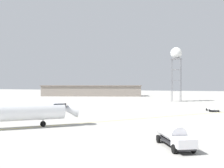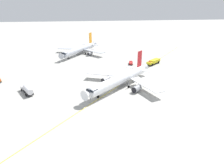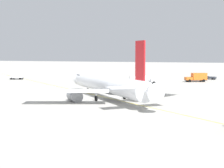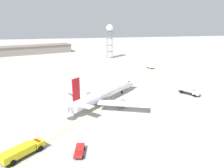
# 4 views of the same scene
# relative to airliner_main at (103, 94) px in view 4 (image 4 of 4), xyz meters

# --- Properties ---
(ground_plane) EXTENTS (600.00, 600.00, 0.00)m
(ground_plane) POSITION_rel_airliner_main_xyz_m (-5.41, -0.06, -3.08)
(ground_plane) COLOR #ADAAA3
(airliner_main) EXTENTS (30.91, 30.09, 12.26)m
(airliner_main) POSITION_rel_airliner_main_xyz_m (0.00, 0.00, 0.00)
(airliner_main) COLOR white
(airliner_main) RESTS_ON ground_plane
(pushback_tug_truck) EXTENTS (3.84, 5.42, 1.30)m
(pushback_tug_truck) POSITION_rel_airliner_main_xyz_m (-39.74, -52.51, -2.28)
(pushback_tug_truck) COLOR #232326
(pushback_tug_truck) RESTS_ON ground_plane
(fuel_tanker_truck) EXTENTS (6.34, 8.82, 2.87)m
(fuel_tanker_truck) POSITION_rel_airliner_main_xyz_m (-35.45, -1.61, -1.51)
(fuel_tanker_truck) COLOR #232326
(fuel_tanker_truck) RESTS_ON ground_plane
(fire_tender_truck) EXTENTS (9.34, 8.60, 2.50)m
(fire_tender_truck) POSITION_rel_airliner_main_xyz_m (23.46, 29.29, -1.55)
(fire_tender_truck) COLOR #232326
(fire_tender_truck) RESTS_ON ground_plane
(ops_pickup_truck) EXTENTS (2.94, 5.38, 1.41)m
(ops_pickup_truck) POSITION_rel_airliner_main_xyz_m (11.12, 30.83, -2.28)
(ops_pickup_truck) COLOR #232326
(ops_pickup_truck) RESTS_ON ground_plane
(radar_tower) EXTENTS (5.36, 5.36, 25.81)m
(radar_tower) POSITION_rel_airliner_main_xyz_m (-23.07, -95.99, 18.92)
(radar_tower) COLOR slate
(radar_tower) RESTS_ON ground_plane
(terminal_shed) EXTENTS (70.65, 37.79, 7.39)m
(terminal_shed) POSITION_rel_airliner_main_xyz_m (39.76, -134.46, 0.63)
(terminal_shed) COLOR gray
(terminal_shed) RESTS_ON ground_plane
(taxiway_centreline) EXTENTS (122.98, 151.81, 0.01)m
(taxiway_centreline) POSITION_rel_airliner_main_xyz_m (-5.96, -5.61, -3.08)
(taxiway_centreline) COLOR yellow
(taxiway_centreline) RESTS_ON ground_plane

